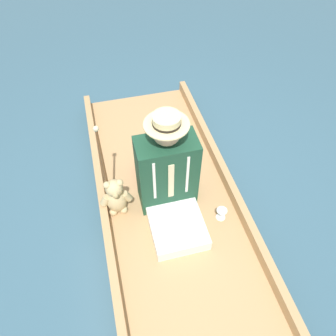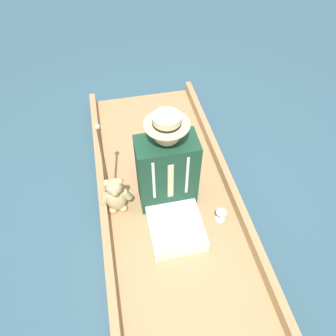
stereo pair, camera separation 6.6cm
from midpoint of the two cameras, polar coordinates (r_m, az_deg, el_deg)
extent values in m
plane|color=#385B70|center=(2.93, -0.84, -5.92)|extent=(16.00, 16.00, 0.00)
cube|color=tan|center=(2.88, -0.85, -5.35)|extent=(1.15, 2.89, 0.10)
cube|color=tan|center=(2.92, 9.58, -1.93)|extent=(0.06, 2.89, 0.11)
cube|color=tan|center=(2.78, -11.92, -6.24)|extent=(0.06, 2.89, 0.11)
cube|color=#6B3875|center=(2.97, -1.95, 0.13)|extent=(0.41, 0.29, 0.12)
cube|color=white|center=(2.60, 0.93, -10.45)|extent=(0.41, 0.43, 0.11)
cube|color=#19422D|center=(2.56, -0.95, -0.86)|extent=(0.46, 0.25, 0.67)
cube|color=beige|center=(2.44, -0.24, -2.39)|extent=(0.04, 0.01, 0.37)
cube|color=white|center=(2.44, 2.63, -1.30)|extent=(0.02, 0.01, 0.40)
cube|color=white|center=(2.40, -3.18, -2.45)|extent=(0.02, 0.01, 0.40)
sphere|color=tan|center=(2.24, -1.10, 6.35)|extent=(0.20, 0.20, 0.20)
cylinder|color=beige|center=(2.20, -1.12, 7.61)|extent=(0.31, 0.31, 0.01)
cylinder|color=beige|center=(2.17, -1.14, 8.38)|extent=(0.19, 0.19, 0.07)
cylinder|color=black|center=(2.19, -1.13, 7.95)|extent=(0.20, 0.20, 0.02)
ellipsoid|color=tan|center=(2.70, -9.63, -5.73)|extent=(0.16, 0.13, 0.24)
sphere|color=tan|center=(2.56, -10.12, -3.47)|extent=(0.14, 0.14, 0.14)
sphere|color=tan|center=(2.53, -9.92, -4.64)|extent=(0.06, 0.06, 0.06)
sphere|color=tan|center=(2.52, -9.20, -2.56)|extent=(0.06, 0.06, 0.06)
sphere|color=tan|center=(2.52, -11.36, -2.96)|extent=(0.06, 0.06, 0.06)
cylinder|color=tan|center=(2.66, -7.91, -4.86)|extent=(0.09, 0.06, 0.10)
cylinder|color=tan|center=(2.67, -11.57, -5.55)|extent=(0.09, 0.06, 0.10)
sphere|color=tan|center=(2.75, -8.41, -7.18)|extent=(0.07, 0.07, 0.07)
sphere|color=tan|center=(2.75, -10.18, -7.52)|extent=(0.07, 0.07, 0.07)
cylinder|color=silver|center=(2.74, 8.44, -8.47)|extent=(0.08, 0.08, 0.01)
cylinder|color=silver|center=(2.72, 8.52, -8.11)|extent=(0.01, 0.01, 0.06)
cone|color=silver|center=(2.68, 8.63, -7.55)|extent=(0.09, 0.09, 0.04)
cylinder|color=brown|center=(2.58, -11.60, -1.00)|extent=(0.02, 0.28, 0.72)
sphere|color=beige|center=(2.42, -13.23, 6.66)|extent=(0.04, 0.04, 0.04)
camera|label=1|loc=(0.03, -90.77, -0.90)|focal=35.00mm
camera|label=2|loc=(0.03, 89.23, 0.90)|focal=35.00mm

